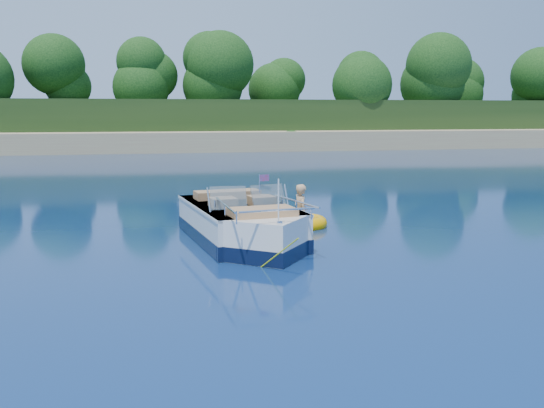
# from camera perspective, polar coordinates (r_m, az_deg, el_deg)

# --- Properties ---
(ground) EXTENTS (160.00, 160.00, 0.00)m
(ground) POSITION_cam_1_polar(r_m,az_deg,el_deg) (11.69, 1.75, -6.51)
(ground) COLOR #0A1E47
(ground) RESTS_ON ground
(shoreline) EXTENTS (170.00, 59.00, 6.00)m
(shoreline) POSITION_cam_1_polar(r_m,az_deg,el_deg) (74.80, -10.13, 7.00)
(shoreline) COLOR tan
(shoreline) RESTS_ON ground
(treeline) EXTENTS (150.00, 7.12, 8.19)m
(treeline) POSITION_cam_1_polar(r_m,az_deg,el_deg) (52.09, -9.27, 11.35)
(treeline) COLOR black
(treeline) RESTS_ON ground
(motorboat) EXTENTS (2.66, 5.98, 2.00)m
(motorboat) POSITION_cam_1_polar(r_m,az_deg,el_deg) (14.18, -2.62, -2.19)
(motorboat) COLOR white
(motorboat) RESTS_ON ground
(tow_tube) EXTENTS (1.69, 1.69, 0.38)m
(tow_tube) POSITION_cam_1_polar(r_m,az_deg,el_deg) (16.31, 2.73, -1.78)
(tow_tube) COLOR #FFA900
(tow_tube) RESTS_ON ground
(boy) EXTENTS (0.46, 0.87, 1.64)m
(boy) POSITION_cam_1_polar(r_m,az_deg,el_deg) (16.27, 2.66, -2.15)
(boy) COLOR tan
(boy) RESTS_ON ground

